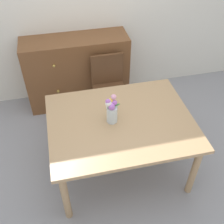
# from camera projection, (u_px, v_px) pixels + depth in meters

# --- Properties ---
(ground_plane) EXTENTS (12.00, 12.00, 0.00)m
(ground_plane) POSITION_uv_depth(u_px,v_px,m) (119.00, 165.00, 3.23)
(ground_plane) COLOR #939399
(dining_table) EXTENTS (1.45, 1.14, 0.74)m
(dining_table) POSITION_uv_depth(u_px,v_px,m) (121.00, 126.00, 2.79)
(dining_table) COLOR tan
(dining_table) RESTS_ON ground_plane
(chair_far) EXTENTS (0.42, 0.42, 0.90)m
(chair_far) POSITION_uv_depth(u_px,v_px,m) (109.00, 84.00, 3.56)
(chair_far) COLOR brown
(chair_far) RESTS_ON ground_plane
(dresser) EXTENTS (1.40, 0.47, 1.00)m
(dresser) POSITION_uv_depth(u_px,v_px,m) (77.00, 72.00, 3.81)
(dresser) COLOR brown
(dresser) RESTS_ON ground_plane
(flower_vase) EXTENTS (0.15, 0.17, 0.31)m
(flower_vase) POSITION_uv_depth(u_px,v_px,m) (111.00, 109.00, 2.63)
(flower_vase) COLOR silver
(flower_vase) RESTS_ON dining_table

